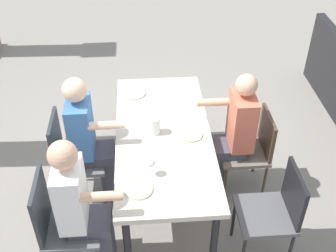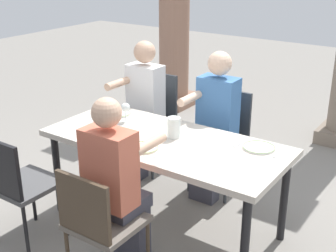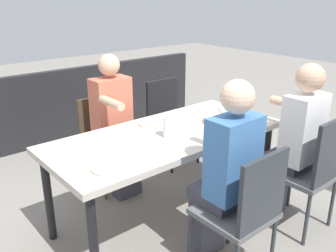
{
  "view_description": "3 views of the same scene",
  "coord_description": "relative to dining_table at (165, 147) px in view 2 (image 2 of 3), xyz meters",
  "views": [
    {
      "loc": [
        -2.92,
        0.18,
        3.13
      ],
      "look_at": [
        -0.04,
        -0.04,
        0.88
      ],
      "focal_mm": 45.74,
      "sensor_mm": 36.0,
      "label": 1
    },
    {
      "loc": [
        1.85,
        -2.65,
        2.13
      ],
      "look_at": [
        0.03,
        -0.0,
        0.87
      ],
      "focal_mm": 48.98,
      "sensor_mm": 36.0,
      "label": 2
    },
    {
      "loc": [
        1.7,
        2.03,
        1.79
      ],
      "look_at": [
        -0.02,
        -0.01,
        0.81
      ],
      "focal_mm": 39.02,
      "sensor_mm": 36.0,
      "label": 3
    }
  ],
  "objects": [
    {
      "name": "stone_column_near",
      "position": [
        -1.65,
        2.59,
        0.79
      ],
      "size": [
        0.54,
        0.54,
        2.99
      ],
      "color": "#936B56",
      "rests_on": "ground"
    },
    {
      "name": "plate_0",
      "position": [
        -0.66,
        0.23,
        0.08
      ],
      "size": [
        0.21,
        0.21,
        0.02
      ],
      "color": "white",
      "rests_on": "dining_table"
    },
    {
      "name": "plate_2",
      "position": [
        0.67,
        0.25,
        0.08
      ],
      "size": [
        0.24,
        0.24,
        0.02
      ],
      "color": "white",
      "rests_on": "dining_table"
    },
    {
      "name": "diner_woman_green",
      "position": [
        0.06,
        0.66,
        0.02
      ],
      "size": [
        0.35,
        0.49,
        1.32
      ],
      "color": "#3F3F4C",
      "rests_on": "ground"
    },
    {
      "name": "chair_mid_north",
      "position": [
        0.07,
        0.84,
        -0.17
      ],
      "size": [
        0.44,
        0.44,
        0.92
      ],
      "color": "#5B5E61",
      "rests_on": "ground"
    },
    {
      "name": "chair_west_north",
      "position": [
        -0.73,
        0.84,
        -0.14
      ],
      "size": [
        0.44,
        0.44,
        0.96
      ],
      "color": "#5B5E61",
      "rests_on": "ground"
    },
    {
      "name": "dining_table",
      "position": [
        0.0,
        0.0,
        0.0
      ],
      "size": [
        1.89,
        0.84,
        0.76
      ],
      "color": "beige",
      "rests_on": "ground"
    },
    {
      "name": "ground_plane",
      "position": [
        0.0,
        0.0,
        -0.69
      ],
      "size": [
        16.0,
        16.0,
        0.0
      ],
      "primitive_type": "plane",
      "color": "gray"
    },
    {
      "name": "diner_guest_third",
      "position": [
        0.07,
        -0.64,
        -0.0
      ],
      "size": [
        0.35,
        0.49,
        1.29
      ],
      "color": "#3F3F4C",
      "rests_on": "ground"
    },
    {
      "name": "chair_mid_south",
      "position": [
        0.07,
        -0.84,
        -0.19
      ],
      "size": [
        0.44,
        0.44,
        0.86
      ],
      "color": "#6A6158",
      "rests_on": "ground"
    },
    {
      "name": "spoon_0",
      "position": [
        -0.51,
        0.23,
        0.07
      ],
      "size": [
        0.03,
        0.17,
        0.01
      ],
      "primitive_type": "cube",
      "rotation": [
        0.0,
        0.0,
        0.06
      ],
      "color": "silver",
      "rests_on": "dining_table"
    },
    {
      "name": "fork_2",
      "position": [
        0.52,
        0.25,
        0.07
      ],
      "size": [
        0.03,
        0.17,
        0.01
      ],
      "primitive_type": "cube",
      "rotation": [
        0.0,
        0.0,
        -0.09
      ],
      "color": "silver",
      "rests_on": "dining_table"
    },
    {
      "name": "spoon_2",
      "position": [
        0.82,
        0.25,
        0.07
      ],
      "size": [
        0.02,
        0.17,
        0.01
      ],
      "primitive_type": "cube",
      "rotation": [
        0.0,
        0.0,
        -0.01
      ],
      "color": "silver",
      "rests_on": "dining_table"
    },
    {
      "name": "fork_1",
      "position": [
        -0.18,
        -0.23,
        0.07
      ],
      "size": [
        0.02,
        0.17,
        0.01
      ],
      "primitive_type": "cube",
      "rotation": [
        0.0,
        0.0,
        -0.0
      ],
      "color": "silver",
      "rests_on": "dining_table"
    },
    {
      "name": "diner_man_white",
      "position": [
        -0.73,
        0.66,
        0.02
      ],
      "size": [
        0.35,
        0.49,
        1.32
      ],
      "color": "#3F3F4C",
      "rests_on": "ground"
    },
    {
      "name": "chair_west_south",
      "position": [
        -0.73,
        -0.84,
        -0.15
      ],
      "size": [
        0.44,
        0.44,
        0.9
      ],
      "color": "#4F4F50",
      "rests_on": "ground"
    },
    {
      "name": "spoon_1",
      "position": [
        0.12,
        -0.23,
        0.07
      ],
      "size": [
        0.03,
        0.17,
        0.01
      ],
      "primitive_type": "cube",
      "rotation": [
        0.0,
        0.0,
        0.09
      ],
      "color": "silver",
      "rests_on": "dining_table"
    },
    {
      "name": "water_pitcher",
      "position": [
        0.04,
        0.07,
        0.14
      ],
      "size": [
        0.1,
        0.1,
        0.16
      ],
      "color": "white",
      "rests_on": "dining_table"
    },
    {
      "name": "plate_1",
      "position": [
        -0.03,
        -0.23,
        0.08
      ],
      "size": [
        0.22,
        0.22,
        0.02
      ],
      "color": "silver",
      "rests_on": "dining_table"
    },
    {
      "name": "fork_0",
      "position": [
        -0.81,
        0.23,
        0.07
      ],
      "size": [
        0.02,
        0.17,
        0.01
      ],
      "primitive_type": "cube",
      "rotation": [
        0.0,
        0.0,
        0.0
      ],
      "color": "silver",
      "rests_on": "dining_table"
    },
    {
      "name": "wine_glass_0",
      "position": [
        -0.49,
        0.13,
        0.19
      ],
      "size": [
        0.08,
        0.08,
        0.16
      ],
      "color": "white",
      "rests_on": "dining_table"
    }
  ]
}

